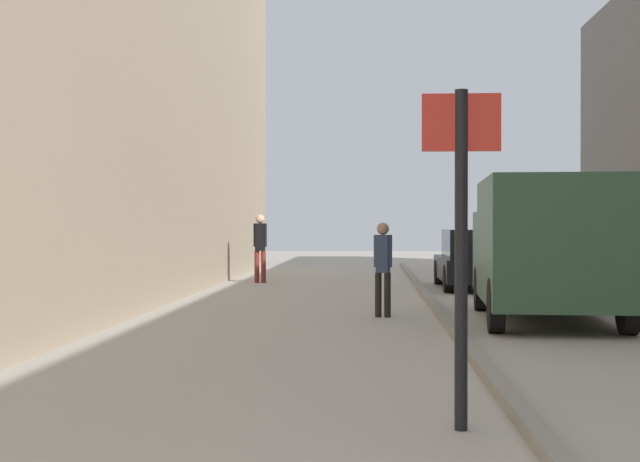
% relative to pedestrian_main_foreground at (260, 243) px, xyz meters
% --- Properties ---
extents(ground_plane, '(80.00, 80.00, 0.00)m').
position_rel_pedestrian_main_foreground_xyz_m(ground_plane, '(2.59, -10.10, -1.07)').
color(ground_plane, '#A8A093').
extents(kerb_strip, '(0.16, 40.00, 0.12)m').
position_rel_pedestrian_main_foreground_xyz_m(kerb_strip, '(4.17, -10.10, -1.01)').
color(kerb_strip, gray).
rests_on(kerb_strip, ground_plane).
extents(pedestrian_main_foreground, '(0.37, 0.24, 1.85)m').
position_rel_pedestrian_main_foreground_xyz_m(pedestrian_main_foreground, '(0.00, 0.00, 0.00)').
color(pedestrian_main_foreground, maroon).
rests_on(pedestrian_main_foreground, ground_plane).
extents(pedestrian_mid_block, '(0.31, 0.22, 1.61)m').
position_rel_pedestrian_main_foreground_xyz_m(pedestrian_mid_block, '(3.19, -8.96, -0.14)').
color(pedestrian_mid_block, black).
rests_on(pedestrian_mid_block, ground_plane).
extents(delivery_van, '(2.34, 5.16, 2.29)m').
position_rel_pedestrian_main_foreground_xyz_m(delivery_van, '(5.81, -9.50, 0.17)').
color(delivery_van, '#335138').
rests_on(delivery_van, ground_plane).
extents(parked_car, '(1.85, 4.20, 1.45)m').
position_rel_pedestrian_main_foreground_xyz_m(parked_car, '(5.58, -1.88, -0.35)').
color(parked_car, black).
rests_on(parked_car, ground_plane).
extents(street_sign_post, '(0.60, 0.10, 2.60)m').
position_rel_pedestrian_main_foreground_xyz_m(street_sign_post, '(3.66, -17.41, 0.48)').
color(street_sign_post, black).
rests_on(street_sign_post, ground_plane).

